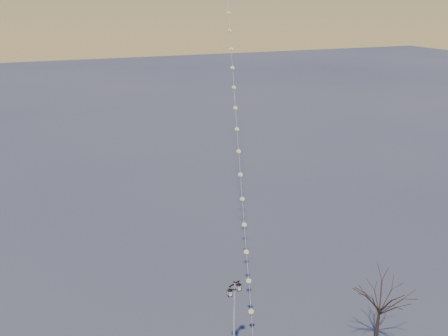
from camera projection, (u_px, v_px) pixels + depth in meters
street_lamp at (234, 311)px, 25.59m from camera, size 1.03×0.67×4.32m
bare_tree at (381, 300)px, 26.16m from camera, size 2.27×2.27×3.76m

